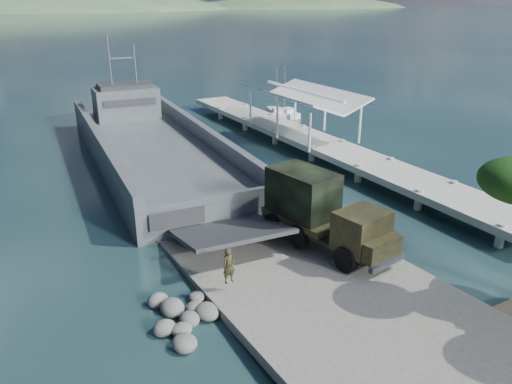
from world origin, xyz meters
name	(u,v)px	position (x,y,z in m)	size (l,w,h in m)	color
ground	(309,283)	(0.00, 0.00, 0.00)	(1400.00, 1400.00, 0.00)	#163035
boat_ramp	(321,289)	(0.00, -1.00, 0.25)	(10.00, 18.00, 0.50)	#64655C
shoreline_rocks	(186,315)	(-6.20, 0.50, 0.00)	(3.20, 5.60, 0.90)	#4C4C4A
distant_headlands	(31,11)	(50.00, 560.00, 0.00)	(1000.00, 240.00, 48.00)	#355535
pier	(309,133)	(13.00, 18.77, 1.60)	(6.40, 44.00, 6.10)	#A6A69C
landing_craft	(153,152)	(-0.49, 22.12, 0.86)	(11.38, 35.82, 10.49)	#424A4E
military_truck	(321,211)	(2.35, 2.44, 2.37)	(3.78, 8.40, 3.76)	black
soldier	(229,273)	(-3.96, 0.67, 1.35)	(0.62, 0.41, 1.70)	black
sailboat_near	(285,113)	(18.65, 31.75, 0.31)	(1.47, 4.82, 5.84)	white
sailboat_far	(277,113)	(17.87, 32.29, 0.31)	(2.91, 4.93, 5.77)	white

